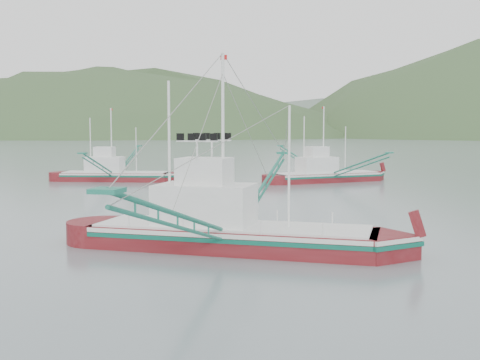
# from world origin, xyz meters

# --- Properties ---
(ground) EXTENTS (1200.00, 1200.00, 0.00)m
(ground) POSITION_xyz_m (0.00, 0.00, 0.00)
(ground) COLOR slate
(ground) RESTS_ON ground
(main_boat) EXTENTS (16.19, 29.01, 11.74)m
(main_boat) POSITION_xyz_m (1.05, -1.85, 1.68)
(main_boat) COLOR #600E13
(main_boat) RESTS_ON ground
(bg_boat_far) EXTENTS (18.59, 22.22, 10.10)m
(bg_boat_far) POSITION_xyz_m (3.11, 40.94, 2.15)
(bg_boat_far) COLOR #600E13
(bg_boat_far) RESTS_ON ground
(bg_boat_left) EXTENTS (13.91, 24.37, 9.92)m
(bg_boat_left) POSITION_xyz_m (-23.12, 36.26, 1.58)
(bg_boat_left) COLOR #600E13
(bg_boat_left) RESTS_ON ground
(headland_left) EXTENTS (448.00, 308.00, 210.00)m
(headland_left) POSITION_xyz_m (-180.00, 360.00, 0.00)
(headland_left) COLOR #344F28
(headland_left) RESTS_ON ground
(ridge_distant) EXTENTS (960.00, 400.00, 240.00)m
(ridge_distant) POSITION_xyz_m (30.00, 560.00, 0.00)
(ridge_distant) COLOR slate
(ridge_distant) RESTS_ON ground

